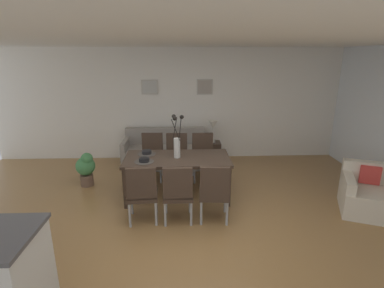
{
  "coord_description": "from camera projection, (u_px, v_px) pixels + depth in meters",
  "views": [
    {
      "loc": [
        -0.15,
        -3.69,
        2.42
      ],
      "look_at": [
        0.06,
        1.4,
        0.88
      ],
      "focal_mm": 27.48,
      "sensor_mm": 36.0,
      "label": 1
    }
  ],
  "objects": [
    {
      "name": "framed_picture_left",
      "position": [
        150.0,
        87.0,
        6.75
      ],
      "size": [
        0.38,
        0.03,
        0.33
      ],
      "color": "#B2ADA3"
    },
    {
      "name": "back_wall_panel",
      "position": [
        187.0,
        104.0,
        6.97
      ],
      "size": [
        9.0,
        0.1,
        2.6
      ],
      "primitive_type": "cube",
      "color": "white",
      "rests_on": "ground"
    },
    {
      "name": "dining_table",
      "position": [
        177.0,
        162.0,
        5.06
      ],
      "size": [
        1.8,
        0.88,
        0.74
      ],
      "color": "#3D2D23",
      "rests_on": "ground"
    },
    {
      "name": "dining_chair_near_left",
      "position": [
        142.0,
        191.0,
        4.3
      ],
      "size": [
        0.47,
        0.47,
        0.92
      ],
      "color": "#3D2D23",
      "rests_on": "ground"
    },
    {
      "name": "bowl_near_right",
      "position": [
        147.0,
        152.0,
        5.2
      ],
      "size": [
        0.17,
        0.17,
        0.07
      ],
      "color": "black",
      "rests_on": "dining_table"
    },
    {
      "name": "table_lamp",
      "position": [
        213.0,
        126.0,
        6.57
      ],
      "size": [
        0.22,
        0.22,
        0.51
      ],
      "color": "beige",
      "rests_on": "side_table"
    },
    {
      "name": "placemat_near_right",
      "position": [
        147.0,
        154.0,
        5.21
      ],
      "size": [
        0.32,
        0.32,
        0.01
      ],
      "primitive_type": "cylinder",
      "color": "#4C4742",
      "rests_on": "dining_table"
    },
    {
      "name": "potted_plant",
      "position": [
        86.0,
        167.0,
        5.59
      ],
      "size": [
        0.36,
        0.36,
        0.67
      ],
      "color": "brown",
      "rests_on": "ground"
    },
    {
      "name": "framed_picture_center",
      "position": [
        205.0,
        87.0,
        6.8
      ],
      "size": [
        0.37,
        0.03,
        0.35
      ],
      "color": "#B2ADA3"
    },
    {
      "name": "bowl_near_left",
      "position": [
        144.0,
        160.0,
        4.82
      ],
      "size": [
        0.17,
        0.17,
        0.07
      ],
      "color": "black",
      "rests_on": "dining_table"
    },
    {
      "name": "centerpiece_vase",
      "position": [
        177.0,
        142.0,
        4.96
      ],
      "size": [
        0.21,
        0.23,
        0.73
      ],
      "color": "silver",
      "rests_on": "dining_table"
    },
    {
      "name": "dining_chair_far_left",
      "position": [
        178.0,
        191.0,
        4.31
      ],
      "size": [
        0.45,
        0.45,
        0.92
      ],
      "color": "#3D2D23",
      "rests_on": "ground"
    },
    {
      "name": "dining_chair_mid_right",
      "position": [
        203.0,
        154.0,
        5.91
      ],
      "size": [
        0.45,
        0.45,
        0.92
      ],
      "color": "#3D2D23",
      "rests_on": "ground"
    },
    {
      "name": "ground_plane",
      "position": [
        192.0,
        230.0,
        4.24
      ],
      "size": [
        9.0,
        9.0,
        0.0
      ],
      "primitive_type": "plane",
      "color": "olive"
    },
    {
      "name": "side_table",
      "position": [
        212.0,
        153.0,
        6.76
      ],
      "size": [
        0.36,
        0.36,
        0.52
      ],
      "primitive_type": "cube",
      "color": "#33261E",
      "rests_on": "ground"
    },
    {
      "name": "armchair",
      "position": [
        369.0,
        195.0,
        4.68
      ],
      "size": [
        1.04,
        1.04,
        0.75
      ],
      "color": "beige",
      "rests_on": "ground"
    },
    {
      "name": "placemat_near_left",
      "position": [
        144.0,
        162.0,
        4.83
      ],
      "size": [
        0.32,
        0.32,
        0.01
      ],
      "primitive_type": "cylinder",
      "color": "#4C4742",
      "rests_on": "dining_table"
    },
    {
      "name": "ceiling_panel",
      "position": [
        191.0,
        38.0,
        3.85
      ],
      "size": [
        9.0,
        7.2,
        0.08
      ],
      "primitive_type": "cube",
      "color": "white"
    },
    {
      "name": "sofa",
      "position": [
        165.0,
        153.0,
        6.72
      ],
      "size": [
        1.85,
        0.84,
        0.8
      ],
      "color": "gray",
      "rests_on": "ground"
    },
    {
      "name": "dining_chair_near_right",
      "position": [
        152.0,
        154.0,
        5.92
      ],
      "size": [
        0.46,
        0.46,
        0.92
      ],
      "color": "#3D2D23",
      "rests_on": "ground"
    },
    {
      "name": "dining_chair_mid_left",
      "position": [
        214.0,
        190.0,
        4.33
      ],
      "size": [
        0.47,
        0.47,
        0.92
      ],
      "color": "#3D2D23",
      "rests_on": "ground"
    },
    {
      "name": "dining_chair_far_right",
      "position": [
        177.0,
        154.0,
        5.89
      ],
      "size": [
        0.46,
        0.46,
        0.92
      ],
      "color": "#3D2D23",
      "rests_on": "ground"
    }
  ]
}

